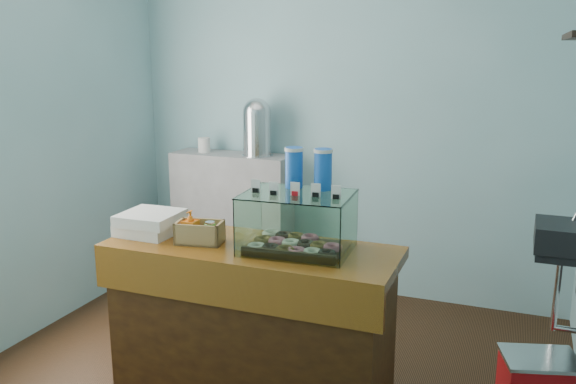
% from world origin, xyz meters
% --- Properties ---
extents(ground, '(3.50, 3.50, 0.00)m').
position_xyz_m(ground, '(0.00, 0.00, 0.00)').
color(ground, black).
rests_on(ground, ground).
extents(room_shell, '(3.54, 3.04, 2.82)m').
position_xyz_m(room_shell, '(0.03, 0.01, 1.71)').
color(room_shell, '#7AAAB2').
rests_on(room_shell, ground).
extents(counter, '(1.60, 0.60, 0.90)m').
position_xyz_m(counter, '(0.00, -0.25, 0.46)').
color(counter, '#46270D').
rests_on(counter, ground).
extents(back_shelf, '(1.00, 0.32, 1.10)m').
position_xyz_m(back_shelf, '(-0.90, 1.32, 0.55)').
color(back_shelf, '#98989B').
rests_on(back_shelf, ground).
extents(display_case, '(0.59, 0.45, 0.53)m').
position_xyz_m(display_case, '(0.26, -0.20, 1.06)').
color(display_case, '#321C0F').
rests_on(display_case, counter).
extents(condiment_crate, '(0.27, 0.19, 0.18)m').
position_xyz_m(condiment_crate, '(-0.29, -0.31, 0.96)').
color(condiment_crate, tan).
rests_on(condiment_crate, counter).
extents(pastry_boxes, '(0.33, 0.33, 0.13)m').
position_xyz_m(pastry_boxes, '(-0.63, -0.25, 0.96)').
color(pastry_boxes, silver).
rests_on(pastry_boxes, counter).
extents(coffee_urn, '(0.25, 0.25, 0.46)m').
position_xyz_m(coffee_urn, '(-0.66, 1.30, 1.34)').
color(coffee_urn, silver).
rests_on(coffee_urn, back_shelf).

